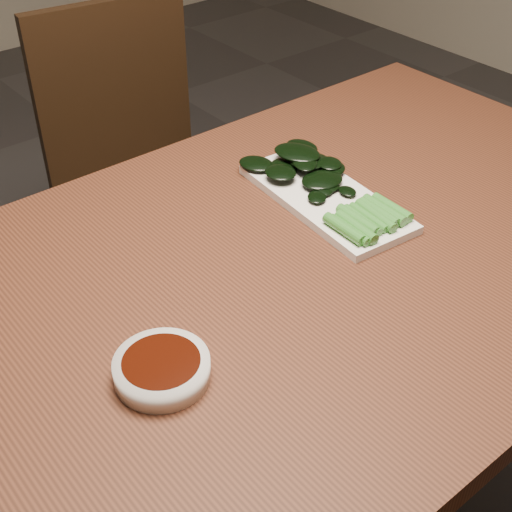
{
  "coord_description": "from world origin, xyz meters",
  "views": [
    {
      "loc": [
        -0.54,
        -0.6,
        1.38
      ],
      "look_at": [
        -0.02,
        0.03,
        0.76
      ],
      "focal_mm": 50.0,
      "sensor_mm": 36.0,
      "label": 1
    }
  ],
  "objects_px": {
    "table": "(279,302)",
    "gai_lan": "(322,181)",
    "sauce_bowl": "(162,369)",
    "serving_plate": "(325,198)",
    "chair_far": "(140,182)"
  },
  "relations": [
    {
      "from": "table",
      "to": "gai_lan",
      "type": "distance_m",
      "value": 0.23
    },
    {
      "from": "sauce_bowl",
      "to": "gai_lan",
      "type": "relative_size",
      "value": 0.36
    },
    {
      "from": "serving_plate",
      "to": "gai_lan",
      "type": "xyz_separation_m",
      "value": [
        0.01,
        0.02,
        0.02
      ]
    },
    {
      "from": "table",
      "to": "gai_lan",
      "type": "relative_size",
      "value": 4.36
    },
    {
      "from": "table",
      "to": "serving_plate",
      "type": "relative_size",
      "value": 4.37
    },
    {
      "from": "table",
      "to": "chair_far",
      "type": "distance_m",
      "value": 0.76
    },
    {
      "from": "chair_far",
      "to": "sauce_bowl",
      "type": "height_order",
      "value": "chair_far"
    },
    {
      "from": "chair_far",
      "to": "serving_plate",
      "type": "bearing_deg",
      "value": -83.96
    },
    {
      "from": "table",
      "to": "chair_far",
      "type": "height_order",
      "value": "chair_far"
    },
    {
      "from": "serving_plate",
      "to": "gai_lan",
      "type": "bearing_deg",
      "value": 60.44
    },
    {
      "from": "table",
      "to": "gai_lan",
      "type": "bearing_deg",
      "value": 29.42
    },
    {
      "from": "chair_far",
      "to": "sauce_bowl",
      "type": "relative_size",
      "value": 7.74
    },
    {
      "from": "serving_plate",
      "to": "gai_lan",
      "type": "height_order",
      "value": "gai_lan"
    },
    {
      "from": "gai_lan",
      "to": "table",
      "type": "bearing_deg",
      "value": -150.58
    },
    {
      "from": "table",
      "to": "serving_plate",
      "type": "distance_m",
      "value": 0.2
    }
  ]
}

